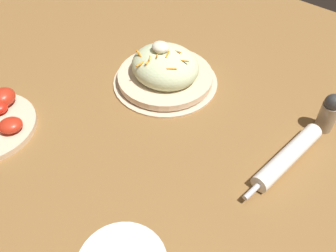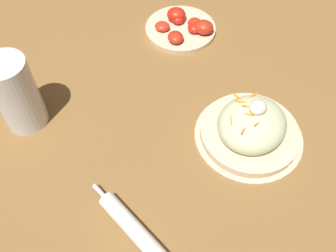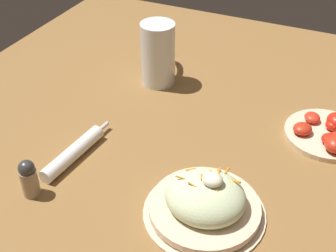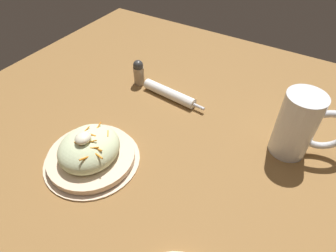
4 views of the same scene
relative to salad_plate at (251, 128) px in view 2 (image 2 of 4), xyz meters
name	(u,v)px [view 2 (image 2 of 4)]	position (x,y,z in m)	size (l,w,h in m)	color
ground_plane	(165,114)	(0.07, -0.17, -0.03)	(1.43, 1.43, 0.00)	olive
salad_plate	(251,128)	(0.00, 0.00, 0.00)	(0.23, 0.23, 0.10)	beige
beer_mug	(15,97)	(0.28, -0.40, 0.04)	(0.10, 0.16, 0.17)	white
napkin_roll	(136,231)	(0.31, -0.03, -0.02)	(0.05, 0.21, 0.03)	white
tomato_plate	(183,27)	(-0.17, -0.32, -0.02)	(0.19, 0.19, 0.05)	beige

